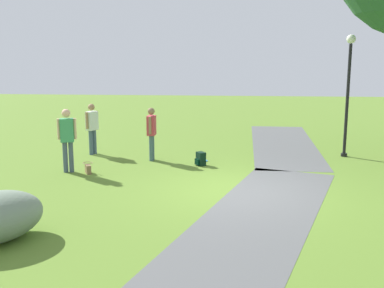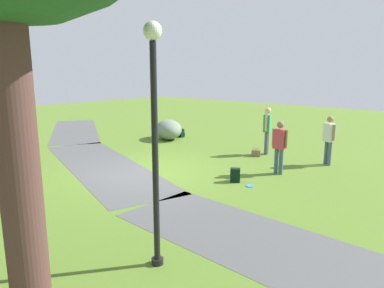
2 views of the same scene
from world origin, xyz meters
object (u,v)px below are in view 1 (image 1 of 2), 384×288
(lamp_post, at_px, (348,83))
(handbag_on_grass, at_px, (88,168))
(man_near_boulder, at_px, (152,130))
(spare_backpack_on_lawn, at_px, (201,159))
(passerby_on_path, at_px, (92,125))
(woman_with_handbag, at_px, (67,136))
(frisbee_on_grass, at_px, (204,161))

(lamp_post, bearing_deg, handbag_on_grass, -70.09)
(man_near_boulder, relative_size, spare_backpack_on_lawn, 4.11)
(lamp_post, distance_m, handbag_on_grass, 8.40)
(passerby_on_path, bearing_deg, woman_with_handbag, -0.76)
(man_near_boulder, bearing_deg, frisbee_on_grass, 90.48)
(woman_with_handbag, relative_size, passerby_on_path, 1.07)
(passerby_on_path, relative_size, handbag_on_grass, 4.53)
(lamp_post, bearing_deg, frisbee_on_grass, -77.13)
(lamp_post, height_order, woman_with_handbag, lamp_post)
(woman_with_handbag, height_order, spare_backpack_on_lawn, woman_with_handbag)
(woman_with_handbag, height_order, handbag_on_grass, woman_with_handbag)
(man_near_boulder, distance_m, handbag_on_grass, 2.44)
(lamp_post, xyz_separation_m, man_near_boulder, (1.04, -6.09, -1.40))
(lamp_post, relative_size, man_near_boulder, 2.34)
(handbag_on_grass, bearing_deg, passerby_on_path, -167.37)
(woman_with_handbag, distance_m, passerby_on_path, 2.36)
(handbag_on_grass, height_order, spare_backpack_on_lawn, spare_backpack_on_lawn)
(woman_with_handbag, xyz_separation_m, spare_backpack_on_lawn, (-1.08, 3.65, -0.85))
(passerby_on_path, height_order, handbag_on_grass, passerby_on_path)
(lamp_post, xyz_separation_m, passerby_on_path, (0.30, -8.17, -1.39))
(woman_with_handbag, relative_size, frisbee_on_grass, 7.76)
(lamp_post, relative_size, woman_with_handbag, 2.15)
(woman_with_handbag, distance_m, spare_backpack_on_lawn, 3.91)
(lamp_post, relative_size, handbag_on_grass, 10.47)
(woman_with_handbag, distance_m, frisbee_on_grass, 4.20)
(frisbee_on_grass, bearing_deg, man_near_boulder, -89.52)
(man_near_boulder, height_order, passerby_on_path, passerby_on_path)
(lamp_post, height_order, handbag_on_grass, lamp_post)
(man_near_boulder, xyz_separation_m, frisbee_on_grass, (-0.01, 1.62, -0.94))
(woman_with_handbag, xyz_separation_m, man_near_boulder, (-1.62, 2.11, -0.10))
(passerby_on_path, bearing_deg, lamp_post, 92.13)
(man_near_boulder, xyz_separation_m, spare_backpack_on_lawn, (0.54, 1.55, -0.76))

